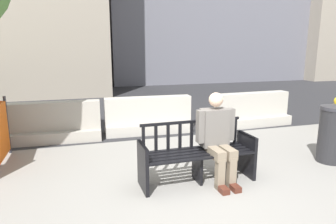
{
  "coord_description": "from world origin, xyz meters",
  "views": [
    {
      "loc": [
        -1.39,
        -3.42,
        1.94
      ],
      "look_at": [
        0.21,
        1.92,
        0.75
      ],
      "focal_mm": 32.0,
      "sensor_mm": 36.0,
      "label": 1
    }
  ],
  "objects": [
    {
      "name": "seated_person",
      "position": [
        0.51,
        0.39,
        0.69
      ],
      "size": [
        0.58,
        0.73,
        1.31
      ],
      "color": "#66605B",
      "rests_on": "ground"
    },
    {
      "name": "ground_plane",
      "position": [
        0.0,
        0.0,
        0.0
      ],
      "size": [
        200.0,
        200.0,
        0.0
      ],
      "primitive_type": "plane",
      "color": "gray"
    },
    {
      "name": "jersey_barrier_centre",
      "position": [
        0.14,
        3.25,
        0.34
      ],
      "size": [
        2.03,
        0.76,
        0.84
      ],
      "color": "#ADA89E",
      "rests_on": "ground"
    },
    {
      "name": "jersey_barrier_right",
      "position": [
        2.81,
        3.13,
        0.34
      ],
      "size": [
        2.03,
        0.77,
        0.84
      ],
      "color": "#ADA89E",
      "rests_on": "ground"
    },
    {
      "name": "trash_bin",
      "position": [
        2.74,
        0.5,
        0.49
      ],
      "size": [
        0.47,
        0.47,
        0.98
      ],
      "color": "#232326",
      "rests_on": "ground"
    },
    {
      "name": "jersey_barrier_left",
      "position": [
        -1.98,
        3.17,
        0.34
      ],
      "size": [
        2.03,
        0.77,
        0.84
      ],
      "color": "#9E998E",
      "rests_on": "ground"
    },
    {
      "name": "street_bench",
      "position": [
        0.21,
        0.44,
        0.4
      ],
      "size": [
        1.7,
        0.56,
        0.88
      ],
      "color": "black",
      "rests_on": "ground"
    },
    {
      "name": "street_asphalt",
      "position": [
        0.0,
        8.7,
        0.0
      ],
      "size": [
        120.0,
        12.0,
        0.01
      ],
      "primitive_type": "cube",
      "color": "#28282B",
      "rests_on": "ground"
    },
    {
      "name": "fire_hydrant",
      "position": [
        4.45,
        2.07,
        0.39
      ],
      "size": [
        0.4,
        0.22,
        0.82
      ],
      "color": "gold",
      "rests_on": "ground"
    }
  ]
}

